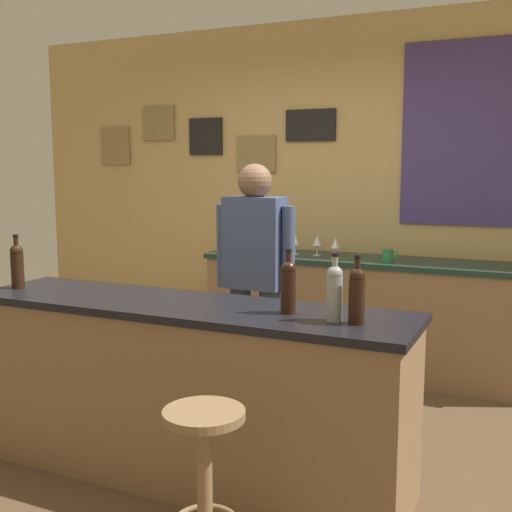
% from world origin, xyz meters
% --- Properties ---
extents(ground_plane, '(10.00, 10.00, 0.00)m').
position_xyz_m(ground_plane, '(0.00, 0.00, 0.00)').
color(ground_plane, brown).
extents(back_wall, '(6.00, 0.09, 2.80)m').
position_xyz_m(back_wall, '(0.02, 2.03, 1.42)').
color(back_wall, tan).
rests_on(back_wall, ground_plane).
extents(bar_counter, '(2.35, 0.60, 0.92)m').
position_xyz_m(bar_counter, '(0.00, -0.40, 0.46)').
color(bar_counter, olive).
rests_on(bar_counter, ground_plane).
extents(side_counter, '(2.58, 0.56, 0.90)m').
position_xyz_m(side_counter, '(0.40, 1.65, 0.45)').
color(side_counter, olive).
rests_on(side_counter, ground_plane).
extents(bartender, '(0.52, 0.21, 1.62)m').
position_xyz_m(bartender, '(0.02, 0.40, 0.94)').
color(bartender, '#384766').
rests_on(bartender, ground_plane).
extents(bar_stool, '(0.32, 0.32, 0.68)m').
position_xyz_m(bar_stool, '(0.49, -1.08, 0.46)').
color(bar_stool, olive).
rests_on(bar_stool, ground_plane).
extents(wine_bottle_a, '(0.07, 0.07, 0.31)m').
position_xyz_m(wine_bottle_a, '(-1.06, -0.46, 1.06)').
color(wine_bottle_a, black).
rests_on(wine_bottle_a, bar_counter).
extents(wine_bottle_b, '(0.07, 0.07, 0.31)m').
position_xyz_m(wine_bottle_b, '(0.56, -0.39, 1.06)').
color(wine_bottle_b, black).
rests_on(wine_bottle_b, bar_counter).
extents(wine_bottle_c, '(0.07, 0.07, 0.31)m').
position_xyz_m(wine_bottle_c, '(0.80, -0.44, 1.06)').
color(wine_bottle_c, '#999E99').
rests_on(wine_bottle_c, bar_counter).
extents(wine_bottle_d, '(0.07, 0.07, 0.31)m').
position_xyz_m(wine_bottle_d, '(0.91, -0.46, 1.06)').
color(wine_bottle_d, black).
rests_on(wine_bottle_d, bar_counter).
extents(wine_glass_a, '(0.07, 0.07, 0.16)m').
position_xyz_m(wine_glass_a, '(-0.60, 1.73, 1.01)').
color(wine_glass_a, silver).
rests_on(wine_glass_a, side_counter).
extents(wine_glass_b, '(0.07, 0.07, 0.16)m').
position_xyz_m(wine_glass_b, '(-0.19, 1.63, 1.01)').
color(wine_glass_b, silver).
rests_on(wine_glass_b, side_counter).
extents(wine_glass_c, '(0.07, 0.07, 0.16)m').
position_xyz_m(wine_glass_c, '(-0.01, 1.65, 1.01)').
color(wine_glass_c, silver).
rests_on(wine_glass_c, side_counter).
extents(wine_glass_d, '(0.07, 0.07, 0.16)m').
position_xyz_m(wine_glass_d, '(0.17, 1.56, 1.01)').
color(wine_glass_d, silver).
rests_on(wine_glass_d, side_counter).
extents(coffee_mug, '(0.13, 0.08, 0.09)m').
position_xyz_m(coffee_mug, '(0.57, 1.57, 0.95)').
color(coffee_mug, '#338C4C').
rests_on(coffee_mug, side_counter).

